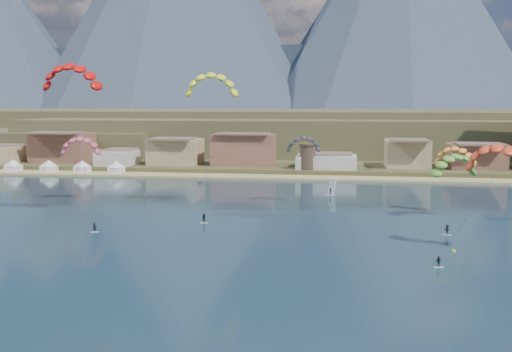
# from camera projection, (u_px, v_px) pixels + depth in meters

# --- Properties ---
(ground) EXTENTS (2400.00, 2400.00, 0.00)m
(ground) POSITION_uv_depth(u_px,v_px,m) (222.00, 277.00, 78.38)
(ground) COLOR #0D1F2F
(ground) RESTS_ON ground
(beach) EXTENTS (2200.00, 12.00, 0.90)m
(beach) POSITION_uv_depth(u_px,v_px,m) (290.00, 178.00, 182.37)
(beach) COLOR tan
(beach) RESTS_ON ground
(land) EXTENTS (2200.00, 900.00, 4.00)m
(land) POSITION_uv_depth(u_px,v_px,m) (327.00, 125.00, 627.93)
(land) COLOR brown
(land) RESTS_ON ground
(foothills) EXTENTS (940.00, 210.00, 18.00)m
(foothills) POSITION_uv_depth(u_px,v_px,m) (354.00, 131.00, 302.11)
(foothills) COLOR brown
(foothills) RESTS_ON ground
(mountain_ridge) EXTENTS (2060.00, 480.00, 400.00)m
(mountain_ridge) POSITION_uv_depth(u_px,v_px,m) (323.00, 20.00, 869.97)
(mountain_ridge) COLOR #2F3D4E
(mountain_ridge) RESTS_ON ground
(town) EXTENTS (400.00, 24.00, 12.00)m
(town) POSITION_uv_depth(u_px,v_px,m) (182.00, 148.00, 202.94)
(town) COLOR beige
(town) RESTS_ON ground
(watchtower) EXTENTS (5.82, 5.82, 8.60)m
(watchtower) POSITION_uv_depth(u_px,v_px,m) (308.00, 156.00, 188.73)
(watchtower) COLOR #47382D
(watchtower) RESTS_ON ground
(beach_tents) EXTENTS (43.40, 6.40, 5.00)m
(beach_tents) POSITION_uv_depth(u_px,v_px,m) (65.00, 163.00, 193.06)
(beach_tents) COLOR white
(beach_tents) RESTS_ON ground
(kitesurfer_red) EXTENTS (15.60, 13.89, 33.34)m
(kitesurfer_red) POSITION_uv_depth(u_px,v_px,m) (71.00, 73.00, 113.67)
(kitesurfer_red) COLOR silver
(kitesurfer_red) RESTS_ON ground
(kitesurfer_yellow) EXTENTS (12.81, 18.55, 32.57)m
(kitesurfer_yellow) POSITION_uv_depth(u_px,v_px,m) (211.00, 81.00, 125.50)
(kitesurfer_yellow) COLOR silver
(kitesurfer_yellow) RESTS_ON ground
(kitesurfer_orange) EXTENTS (16.35, 14.39, 20.67)m
(kitesurfer_orange) POSITION_uv_depth(u_px,v_px,m) (498.00, 154.00, 89.24)
(kitesurfer_orange) COLOR silver
(kitesurfer_orange) RESTS_ON ground
(kitesurfer_green) EXTENTS (11.26, 19.48, 17.88)m
(kitesurfer_green) POSITION_uv_depth(u_px,v_px,m) (455.00, 162.00, 115.93)
(kitesurfer_green) COLOR silver
(kitesurfer_green) RESTS_ON ground
(distant_kite_pink) EXTENTS (10.59, 6.96, 17.64)m
(distant_kite_pink) POSITION_uv_depth(u_px,v_px,m) (80.00, 143.00, 137.33)
(distant_kite_pink) COLOR #262626
(distant_kite_pink) RESTS_ON ground
(distant_kite_dark) EXTENTS (8.59, 5.89, 17.82)m
(distant_kite_dark) POSITION_uv_depth(u_px,v_px,m) (304.00, 141.00, 133.14)
(distant_kite_dark) COLOR #262626
(distant_kite_dark) RESTS_ON ground
(distant_kite_orange) EXTENTS (9.77, 7.57, 16.48)m
(distant_kite_orange) POSITION_uv_depth(u_px,v_px,m) (455.00, 153.00, 122.28)
(distant_kite_orange) COLOR #262626
(distant_kite_orange) RESTS_ON ground
(windsurfer) EXTENTS (2.48, 2.70, 4.32)m
(windsurfer) POSITION_uv_depth(u_px,v_px,m) (331.00, 190.00, 148.72)
(windsurfer) COLOR silver
(windsurfer) RESTS_ON ground
(buoy) EXTENTS (0.64, 0.64, 0.64)m
(buoy) POSITION_uv_depth(u_px,v_px,m) (454.00, 251.00, 91.84)
(buoy) COLOR yellow
(buoy) RESTS_ON ground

